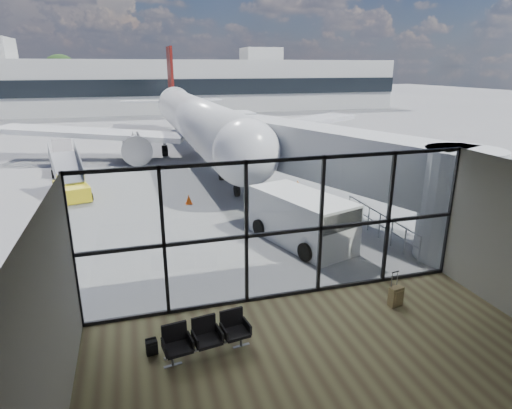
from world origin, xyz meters
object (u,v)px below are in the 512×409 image
seating_row (206,334)px  belt_loader (65,163)px  suitcase (396,296)px  airliner (194,119)px  mobile_stairs (71,188)px  backpack (152,347)px  service_van (303,219)px

seating_row → belt_loader: 22.84m
suitcase → airliner: 26.52m
suitcase → mobile_stairs: 18.40m
backpack → belt_loader: 22.21m
suitcase → airliner: size_ratio=0.03×
suitcase → belt_loader: size_ratio=0.25×
suitcase → airliner: (-2.17, 26.32, 2.46)m
suitcase → service_van: service_van is taller
seating_row → airliner: airliner is taller
service_van → airliner: bearing=75.8°
seating_row → airliner: size_ratio=0.06×
service_van → belt_loader: 19.46m
seating_row → suitcase: (5.95, 0.62, -0.21)m
service_van → mobile_stairs: (-9.95, 9.48, -0.50)m
airliner → belt_loader: airliner is taller
backpack → service_van: service_van is taller
airliner → backpack: bearing=-102.1°
belt_loader → service_van: bearing=-63.7°
suitcase → service_van: bearing=87.8°
suitcase → mobile_stairs: mobile_stairs is taller
airliner → service_van: airliner is taller
seating_row → service_van: service_van is taller
seating_row → belt_loader: bearing=96.4°
seating_row → suitcase: suitcase is taller
seating_row → mobile_stairs: 16.26m
backpack → airliner: airliner is taller
suitcase → mobile_stairs: size_ratio=0.31×
seating_row → service_van: 7.92m
suitcase → backpack: bearing=171.2°
service_van → belt_loader: bearing=106.9°
seating_row → airliner: (3.78, 26.94, 2.25)m
airliner → mobile_stairs: 14.49m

